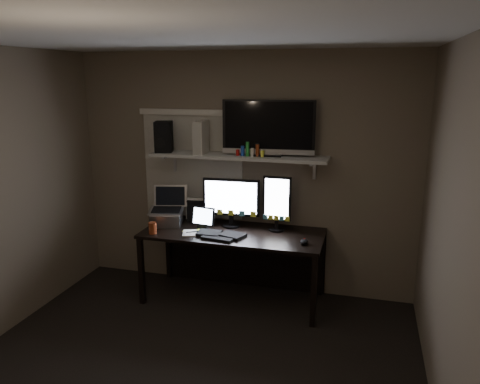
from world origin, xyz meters
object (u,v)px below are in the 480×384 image
(desk, at_px, (236,244))
(monitor_landscape, at_px, (231,202))
(monitor_portrait, at_px, (277,203))
(laptop, at_px, (166,207))
(mouse, at_px, (304,242))
(game_console, at_px, (201,137))
(cup, at_px, (153,228))
(tablet, at_px, (203,217))
(speaker, at_px, (164,137))
(keyboard, at_px, (221,234))
(tv, at_px, (269,128))

(desk, bearing_deg, monitor_landscape, 146.01)
(monitor_portrait, relative_size, laptop, 1.43)
(mouse, relative_size, game_console, 0.33)
(cup, height_order, game_console, game_console)
(monitor_portrait, bearing_deg, tablet, -169.10)
(monitor_landscape, relative_size, speaker, 1.87)
(desk, height_order, monitor_landscape, monitor_landscape)
(monitor_portrait, bearing_deg, desk, -172.30)
(mouse, bearing_deg, laptop, 178.65)
(monitor_landscape, height_order, laptop, monitor_landscape)
(desk, relative_size, game_console, 5.44)
(desk, height_order, cup, cup)
(game_console, bearing_deg, tablet, -72.87)
(keyboard, bearing_deg, monitor_portrait, 39.41)
(monitor_landscape, height_order, tv, tv)
(mouse, distance_m, laptop, 1.49)
(keyboard, xyz_separation_m, cup, (-0.67, -0.12, 0.04))
(cup, bearing_deg, mouse, 4.20)
(tablet, bearing_deg, mouse, -1.66)
(monitor_portrait, xyz_separation_m, cup, (-1.16, -0.42, -0.23))
(keyboard, relative_size, speaker, 1.52)
(monitor_portrait, relative_size, mouse, 5.12)
(tablet, height_order, laptop, laptop)
(keyboard, bearing_deg, mouse, 7.20)
(speaker, bearing_deg, game_console, -14.58)
(mouse, bearing_deg, keyboard, -174.91)
(monitor_landscape, distance_m, speaker, 0.97)
(monitor_portrait, distance_m, tv, 0.75)
(tv, xyz_separation_m, game_console, (-0.68, -0.04, -0.11))
(mouse, relative_size, laptop, 0.28)
(monitor_portrait, height_order, tv, tv)
(monitor_portrait, xyz_separation_m, tablet, (-0.74, -0.11, -0.17))
(monitor_landscape, bearing_deg, keyboard, -95.87)
(laptop, distance_m, speaker, 0.73)
(tablet, bearing_deg, speaker, 174.17)
(desk, distance_m, laptop, 0.83)
(monitor_portrait, distance_m, tablet, 0.77)
(mouse, relative_size, tv, 0.12)
(tablet, bearing_deg, laptop, -168.47)
(speaker, bearing_deg, tablet, -31.14)
(monitor_portrait, xyz_separation_m, speaker, (-1.20, 0.01, 0.62))
(mouse, bearing_deg, tablet, 175.09)
(keyboard, xyz_separation_m, game_console, (-0.30, 0.32, 0.90))
(laptop, bearing_deg, monitor_landscape, -2.17)
(monitor_portrait, bearing_deg, tv, 154.67)
(tablet, relative_size, laptop, 0.65)
(monitor_portrait, height_order, speaker, speaker)
(keyboard, distance_m, mouse, 0.82)
(monitor_landscape, bearing_deg, tv, 5.00)
(mouse, xyz_separation_m, tv, (-0.43, 0.37, 1.00))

